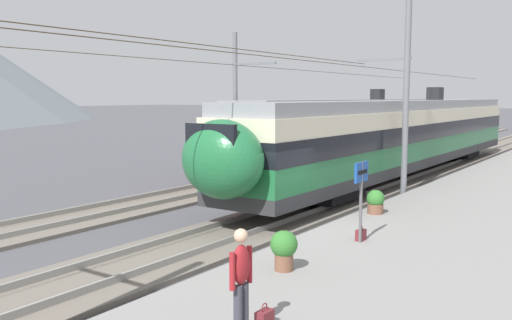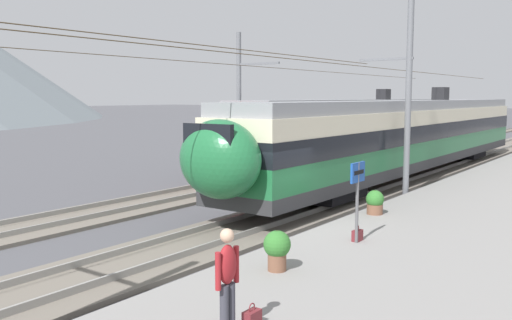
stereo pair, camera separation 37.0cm
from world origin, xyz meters
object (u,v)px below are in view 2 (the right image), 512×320
at_px(train_near_platform, 407,134).
at_px(handbag_near_sign, 357,235).
at_px(train_far_track, 355,126).
at_px(potted_plant_platform_edge, 375,201).
at_px(passenger_walking, 227,276).
at_px(catenary_mast_far_side, 242,100).
at_px(catenary_mast_mid, 406,89).
at_px(platform_sign, 358,184).
at_px(potted_plant_by_shelter, 277,247).
at_px(handbag_beside_passenger, 252,318).

bearing_deg(train_near_platform, handbag_near_sign, -164.00).
distance_m(train_far_track, potted_plant_platform_edge, 17.61).
bearing_deg(passenger_walking, catenary_mast_far_side, 36.81).
xyz_separation_m(catenary_mast_mid, platform_sign, (-8.46, -2.07, -2.49)).
relative_size(catenary_mast_mid, passenger_walking, 22.57).
height_order(platform_sign, handbag_near_sign, platform_sign).
bearing_deg(platform_sign, train_near_platform, 16.03).
bearing_deg(train_far_track, handbag_near_sign, -153.86).
height_order(train_near_platform, potted_plant_platform_edge, train_near_platform).
height_order(train_near_platform, handbag_near_sign, train_near_platform).
distance_m(catenary_mast_mid, platform_sign, 9.06).
bearing_deg(catenary_mast_mid, train_far_track, 34.43).
distance_m(catenary_mast_mid, potted_plant_by_shelter, 12.16).
distance_m(platform_sign, handbag_beside_passenger, 5.92).
bearing_deg(potted_plant_by_shelter, catenary_mast_mid, 8.43).
distance_m(handbag_beside_passenger, potted_plant_by_shelter, 2.94).
relative_size(train_near_platform, passenger_walking, 17.79).
height_order(train_far_track, handbag_near_sign, train_far_track).
xyz_separation_m(potted_plant_platform_edge, potted_plant_by_shelter, (-6.56, -0.69, 0.10)).
relative_size(platform_sign, potted_plant_platform_edge, 2.69).
bearing_deg(platform_sign, train_far_track, 26.07).
relative_size(train_far_track, passenger_walking, 15.32).
bearing_deg(handbag_beside_passenger, train_near_platform, 14.00).
bearing_deg(passenger_walking, handbag_beside_passenger, -9.41).
bearing_deg(catenary_mast_far_side, passenger_walking, -143.19).
relative_size(train_near_platform, platform_sign, 14.65).
height_order(train_far_track, passenger_walking, train_far_track).
height_order(train_far_track, handbag_beside_passenger, train_far_track).
relative_size(catenary_mast_far_side, passenger_walking, 22.57).
relative_size(passenger_walking, handbag_beside_passenger, 4.43).
distance_m(train_far_track, passenger_walking, 27.16).
bearing_deg(catenary_mast_far_side, handbag_near_sign, -131.31).
xyz_separation_m(catenary_mast_far_side, handbag_beside_passenger, (-15.87, -12.35, -3.37)).
bearing_deg(platform_sign, handbag_near_sign, 18.32).
height_order(passenger_walking, handbag_near_sign, passenger_walking).
bearing_deg(handbag_near_sign, train_far_track, 26.14).
height_order(train_near_platform, catenary_mast_mid, catenary_mast_mid).
bearing_deg(handbag_beside_passenger, train_far_track, 22.45).
bearing_deg(catenary_mast_far_side, potted_plant_by_shelter, -140.09).
distance_m(train_near_platform, catenary_mast_mid, 5.82).
relative_size(train_near_platform, catenary_mast_far_side, 0.79).
bearing_deg(train_far_track, catenary_mast_far_side, 166.25).
distance_m(platform_sign, passenger_walking, 6.28).
bearing_deg(potted_plant_platform_edge, platform_sign, -163.17).
bearing_deg(catenary_mast_mid, platform_sign, -166.23).
height_order(catenary_mast_far_side, potted_plant_platform_edge, catenary_mast_far_side).
bearing_deg(catenary_mast_mid, potted_plant_by_shelter, -171.57).
xyz_separation_m(train_near_platform, potted_plant_platform_edge, (-10.08, -2.84, -1.48)).
relative_size(potted_plant_platform_edge, potted_plant_by_shelter, 0.88).
relative_size(handbag_beside_passenger, potted_plant_platform_edge, 0.50).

